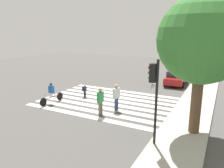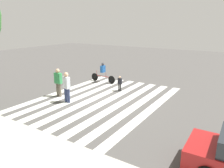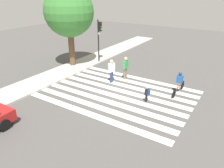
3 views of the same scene
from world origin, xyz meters
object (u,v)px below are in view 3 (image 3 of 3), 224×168
(pedestrian_adult_blue_shirt, at_px, (126,67))
(cyclist_far_lane, at_px, (179,82))
(pedestrian_adult_yellow_jacket, at_px, (112,70))
(pedestrian_adult_tall_backpack, at_px, (147,93))
(street_tree, at_px, (69,12))
(traffic_light, at_px, (99,33))

(pedestrian_adult_blue_shirt, bearing_deg, cyclist_far_lane, 85.57)
(pedestrian_adult_yellow_jacket, bearing_deg, pedestrian_adult_tall_backpack, 85.05)
(street_tree, distance_m, cyclist_far_lane, 11.03)
(pedestrian_adult_tall_backpack, xyz_separation_m, pedestrian_adult_yellow_jacket, (1.51, 3.67, 0.41))
(pedestrian_adult_blue_shirt, bearing_deg, pedestrian_adult_yellow_jacket, -23.09)
(pedestrian_adult_yellow_jacket, bearing_deg, cyclist_far_lane, 117.23)
(traffic_light, distance_m, pedestrian_adult_yellow_jacket, 5.38)
(street_tree, bearing_deg, cyclist_far_lane, -92.59)
(pedestrian_adult_yellow_jacket, bearing_deg, street_tree, -87.01)
(cyclist_far_lane, bearing_deg, pedestrian_adult_tall_backpack, 153.27)
(pedestrian_adult_blue_shirt, height_order, cyclist_far_lane, pedestrian_adult_blue_shirt)
(traffic_light, distance_m, street_tree, 3.37)
(street_tree, bearing_deg, pedestrian_adult_tall_backpack, -107.71)
(traffic_light, xyz_separation_m, pedestrian_adult_yellow_jacket, (-3.52, -3.61, -1.87))
(traffic_light, bearing_deg, street_tree, 143.35)
(pedestrian_adult_tall_backpack, bearing_deg, pedestrian_adult_yellow_jacket, 77.76)
(pedestrian_adult_yellow_jacket, bearing_deg, traffic_light, -116.87)
(traffic_light, xyz_separation_m, street_tree, (-2.18, 1.62, 2.00))
(pedestrian_adult_yellow_jacket, height_order, cyclist_far_lane, pedestrian_adult_yellow_jacket)
(cyclist_far_lane, bearing_deg, pedestrian_adult_yellow_jacket, 102.64)
(pedestrian_adult_tall_backpack, height_order, pedestrian_adult_yellow_jacket, pedestrian_adult_yellow_jacket)
(cyclist_far_lane, bearing_deg, street_tree, 90.16)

